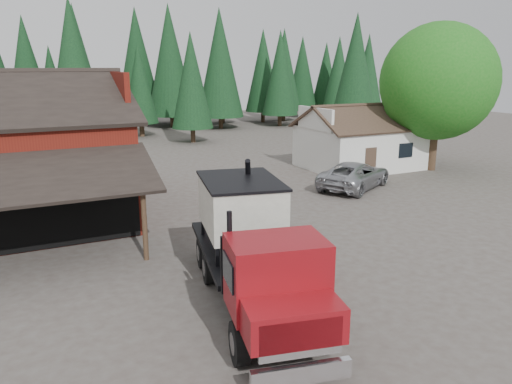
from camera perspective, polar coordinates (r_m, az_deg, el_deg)
name	(u,v)px	position (r m, az deg, el deg)	size (l,w,h in m)	color
ground	(299,254)	(20.10, 4.91, -7.08)	(120.00, 120.00, 0.00)	#453C36
farmhouse	(361,145)	(37.27, 11.90, 5.31)	(8.60, 6.42, 4.65)	silver
deciduous_tree	(438,86)	(37.30, 20.13, 11.32)	(8.00, 8.00, 10.20)	#382619
conifer_backdrop	(108,131)	(59.25, -16.57, 6.65)	(76.00, 16.00, 16.00)	black
near_pine_b	(191,80)	(48.63, -7.40, 12.54)	(3.96, 3.96, 10.40)	#382619
near_pine_c	(355,69)	(52.64, 11.28, 13.61)	(4.84, 4.84, 12.40)	#382619
near_pine_d	(73,64)	(50.31, -20.16, 13.58)	(5.28, 5.28, 13.40)	#382619
feed_truck	(252,244)	(15.39, -0.42, -5.94)	(4.42, 9.73, 4.25)	black
silver_car	(355,175)	(30.93, 11.20, 1.92)	(2.71, 5.88, 1.63)	#A8AAB0
equip_box	(318,274)	(17.58, 7.08, -9.32)	(0.70, 1.10, 0.60)	maroon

